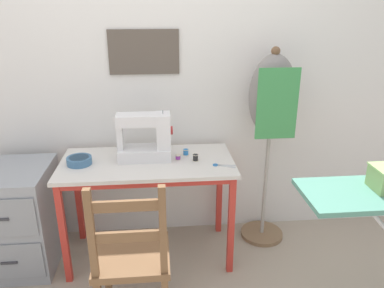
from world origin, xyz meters
name	(u,v)px	position (x,y,z in m)	size (l,w,h in m)	color
ground_plane	(151,279)	(0.00, 0.00, 0.00)	(14.00, 14.00, 0.00)	tan
wall_back	(145,68)	(0.00, 0.62, 1.28)	(10.00, 0.07, 2.55)	silver
sewing_table	(148,174)	(0.00, 0.26, 0.64)	(1.14, 0.56, 0.73)	silver
sewing_machine	(147,138)	(0.01, 0.32, 0.87)	(0.36, 0.18, 0.33)	white
fabric_bowl	(79,160)	(-0.43, 0.27, 0.75)	(0.16, 0.16, 0.05)	teal
scissors	(221,165)	(0.47, 0.16, 0.73)	(0.15, 0.08, 0.01)	silver
thread_spool_near_machine	(178,157)	(0.20, 0.29, 0.74)	(0.04, 0.04, 0.03)	purple
thread_spool_mid_table	(186,152)	(0.26, 0.36, 0.75)	(0.04, 0.04, 0.04)	#2875C1
thread_spool_far_edge	(195,158)	(0.32, 0.25, 0.75)	(0.04, 0.04, 0.04)	black
wooden_chair	(132,258)	(-0.08, -0.33, 0.43)	(0.40, 0.38, 0.91)	brown
filing_cabinet	(20,217)	(-0.86, 0.27, 0.35)	(0.44, 0.54, 0.70)	#93999E
dress_form	(271,107)	(0.85, 0.42, 1.03)	(0.32, 0.32, 1.44)	#846647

